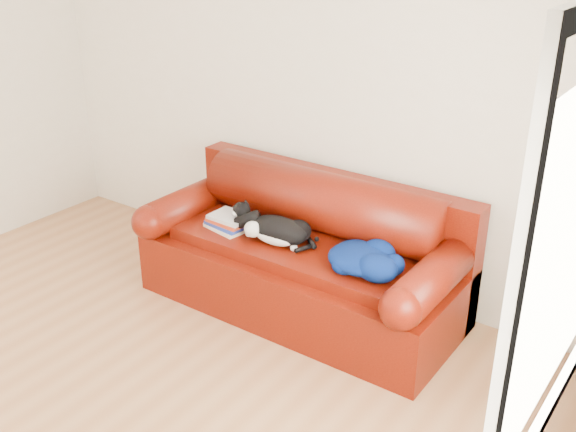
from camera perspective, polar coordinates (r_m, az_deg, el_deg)
name	(u,v)px	position (r m, az deg, el deg)	size (l,w,h in m)	color
ground	(83,403)	(3.94, -16.95, -14.91)	(4.50, 4.50, 0.00)	#97633C
room_shell	(57,104)	(3.11, -18.98, 8.93)	(4.52, 4.02, 2.61)	beige
sofa_base	(301,275)	(4.46, 1.08, -5.06)	(2.10, 0.90, 0.50)	#3C0602
sofa_back	(322,221)	(4.50, 2.86, -0.44)	(2.10, 1.01, 0.88)	#3C0602
book_stack	(230,222)	(4.49, -4.97, -0.49)	(0.32, 0.26, 0.10)	beige
cat	(277,231)	(4.27, -0.93, -1.29)	(0.59, 0.38, 0.21)	black
blanket	(364,258)	(4.00, 6.48, -3.55)	(0.50, 0.44, 0.16)	#020D41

